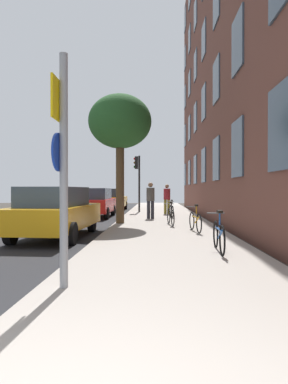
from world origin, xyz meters
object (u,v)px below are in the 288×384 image
object	(u,v)px
traffic_light	(138,173)
pedestrian_0	(151,198)
car_0	(56,212)
car_2	(112,199)
bicycle_3	(171,210)
sign_post	(62,157)
tree_near	(120,123)
pedestrian_1	(167,197)
bicycle_2	(171,216)
bicycle_0	(219,235)
car_1	(96,202)
bicycle_1	(195,221)

from	to	relation	value
traffic_light	pedestrian_0	world-z (taller)	traffic_light
car_0	car_2	xyz separation A→B (m)	(0.00, 13.49, -0.00)
bicycle_3	sign_post	bearing A→B (deg)	-100.43
car_0	sign_post	bearing A→B (deg)	-71.83
sign_post	tree_near	xyz separation A→B (m)	(-0.13, 8.96, 2.37)
sign_post	traffic_light	distance (m)	15.99
pedestrian_1	car_0	bearing A→B (deg)	-113.93
tree_near	bicycle_2	size ratio (longest dim) A/B	3.30
traffic_light	bicycle_3	size ratio (longest dim) A/B	2.31
bicycle_0	bicycle_3	distance (m)	9.31
bicycle_0	car_2	xyz separation A→B (m)	(-4.61, 16.24, 0.35)
bicycle_0	car_0	distance (m)	5.39
bicycle_2	pedestrian_0	distance (m)	3.10
car_0	car_2	distance (m)	13.49
car_2	bicycle_3	bearing A→B (deg)	-59.97
car_1	car_2	distance (m)	5.93
pedestrian_1	car_1	size ratio (longest dim) A/B	0.43
bicycle_3	pedestrian_0	size ratio (longest dim) A/B	0.88
pedestrian_0	car_2	world-z (taller)	pedestrian_0
car_2	pedestrian_1	bearing A→B (deg)	-50.83
sign_post	bicycle_1	bearing A→B (deg)	66.57
tree_near	car_0	xyz separation A→B (m)	(-1.67, -3.46, -3.54)
car_2	sign_post	bearing A→B (deg)	-84.57
bicycle_1	traffic_light	bearing A→B (deg)	104.36
traffic_light	bicycle_2	size ratio (longest dim) A/B	2.18
tree_near	bicycle_3	bearing A→B (deg)	52.59
pedestrian_0	car_0	world-z (taller)	pedestrian_0
pedestrian_0	car_1	distance (m)	3.60
car_2	pedestrian_0	bearing A→B (deg)	-69.29
sign_post	car_2	world-z (taller)	sign_post
sign_post	car_2	distance (m)	19.11
bicycle_2	car_2	world-z (taller)	car_2
bicycle_0	pedestrian_0	world-z (taller)	pedestrian_0
traffic_light	bicycle_1	xyz separation A→B (m)	(2.48, -9.68, -2.12)
traffic_light	car_2	bearing A→B (deg)	124.26
sign_post	bicycle_3	world-z (taller)	sign_post
bicycle_2	pedestrian_1	world-z (taller)	pedestrian_1
car_1	sign_post	bearing A→B (deg)	-81.59
traffic_light	car_0	distance (m)	10.82
bicycle_2	bicycle_1	bearing A→B (deg)	-69.79
traffic_light	car_1	bearing A→B (deg)	-126.78
tree_near	car_2	size ratio (longest dim) A/B	1.28
traffic_light	bicycle_0	bearing A→B (deg)	-79.04
bicycle_3	car_2	bearing A→B (deg)	120.03
pedestrian_0	bicycle_3	bearing A→B (deg)	37.72
bicycle_0	pedestrian_0	size ratio (longest dim) A/B	0.93
car_0	bicycle_1	bearing A→B (deg)	9.92
bicycle_3	tree_near	bearing A→B (deg)	-127.41
traffic_light	bicycle_1	world-z (taller)	traffic_light
traffic_light	pedestrian_0	xyz separation A→B (m)	(0.89, -4.77, -1.46)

